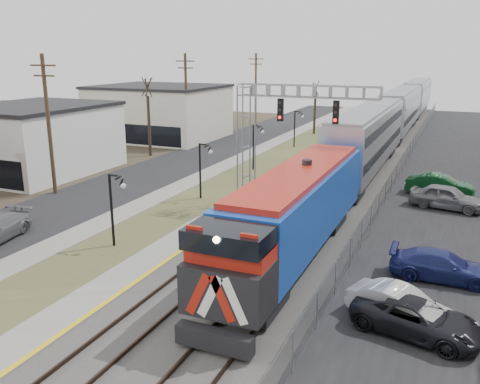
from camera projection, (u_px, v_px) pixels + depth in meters
The scene contains 19 objects.
street_west at pixel (162, 169), 45.16m from camera, with size 7.00×120.00×0.04m, color black.
sidewalk at pixel (208, 174), 43.43m from camera, with size 2.00×120.00×0.08m, color gray.
grass_median at pixel (240, 177), 42.29m from camera, with size 4.00×120.00×0.06m, color #4B532C.
platform at pixel (274, 179), 41.12m from camera, with size 2.00×120.00×0.24m, color gray.
ballast_bed at pixel (335, 186), 39.21m from camera, with size 8.00×120.00×0.20m, color #595651.
platform_edge at pixel (284, 179), 40.75m from camera, with size 0.24×120.00×0.01m, color gold.
track_near at pixel (310, 181), 39.93m from camera, with size 1.58×120.00×0.15m.
track_far at pixel (354, 186), 38.59m from camera, with size 1.58×120.00×0.15m.
train at pixel (392, 120), 55.86m from camera, with size 3.00×85.85×5.33m.
signal_gantry at pixel (271, 124), 32.62m from camera, with size 9.00×1.07×8.15m.
lampposts at pixel (115, 209), 26.97m from camera, with size 0.14×62.14×4.00m.
utility_poles at pixel (49, 126), 36.13m from camera, with size 0.28×80.28×10.00m.
fence at pixel (391, 182), 37.42m from camera, with size 0.04×120.00×1.60m, color gray.
bare_trees at pixel (173, 132), 48.35m from camera, with size 12.30×42.30×5.95m.
car_lot_b at pixel (401, 307), 19.35m from camera, with size 1.44×4.13×1.36m, color silver.
car_lot_c at pixel (417, 319), 18.54m from camera, with size 2.16×4.69×1.30m, color black.
car_lot_d at pixel (442, 266), 23.05m from camera, with size 1.87×4.60×1.34m, color navy.
car_lot_e at pixel (447, 198), 33.54m from camera, with size 1.88×4.68×1.60m, color slate.
car_lot_f at pixel (440, 186), 36.62m from camera, with size 1.63×4.68×1.54m, color #0C3C19.
Camera 1 is at (12.31, -2.73, 10.05)m, focal length 38.00 mm.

